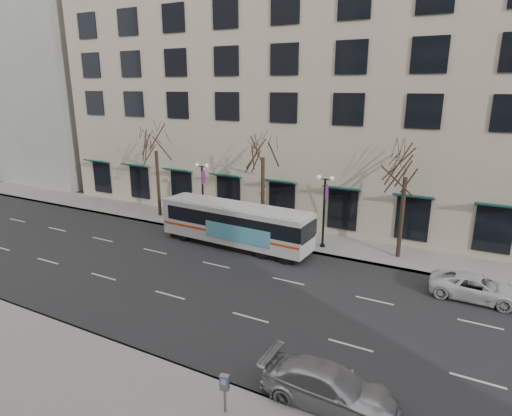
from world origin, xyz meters
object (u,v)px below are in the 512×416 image
Objects in this scene: lamp_post_left at (203,192)px; city_bus at (236,224)px; tree_far_mid at (263,144)px; silver_car at (329,387)px; white_pickup at (476,288)px; tree_far_left at (155,139)px; pay_station at (225,385)px; tree_far_right at (407,162)px; lamp_post_right at (324,208)px.

lamp_post_left is 5.21m from city_bus.
tree_far_mid is 6.07m from city_bus.
lamp_post_left is at bearing 46.90° from silver_car.
tree_far_left is at bearing 82.09° from white_pickup.
pay_station is (17.33, -17.18, -5.49)m from tree_far_left.
tree_far_left reaches higher than tree_far_right.
lamp_post_right is 6.19m from city_bus.
pay_station is (-2.98, -2.18, 0.49)m from silver_car.
pay_station is (-2.67, -17.18, -5.22)m from tree_far_right.
city_bus is at bearing -100.41° from tree_far_mid.
tree_far_left reaches higher than white_pickup.
tree_far_mid is 1.84× the size of white_pickup.
tree_far_right is 16.05m from silver_car.
tree_far_left reaches higher than city_bus.
tree_far_right is 5.52× the size of pay_station.
silver_car is 3.73m from pay_station.
tree_far_mid is at bearing 76.38° from white_pickup.
pay_station is (-7.35, -13.41, 0.56)m from white_pickup.
lamp_post_left reaches higher than pay_station.
city_bus is (-10.55, -3.01, -4.76)m from tree_far_right.
tree_far_right reaches higher than silver_car.
tree_far_mid is 16.40m from white_pickup.
tree_far_left is 1.60× the size of lamp_post_right.
white_pickup is (14.68, -3.77, -6.26)m from tree_far_mid.
city_bus is 16.21m from silver_car.
silver_car is at bearing -45.07° from city_bus.
pay_station is (2.32, -16.58, -1.74)m from lamp_post_right.
tree_far_right is at bearing -0.00° from tree_far_mid.
tree_far_left is at bearing 123.14° from pay_station.
tree_far_right reaches higher than pay_station.
tree_far_mid reaches higher than white_pickup.
tree_far_mid is 10.01m from tree_far_right.
silver_car reaches higher than white_pickup.
lamp_post_right is 1.12× the size of white_pickup.
lamp_post_left is at bearing -173.15° from tree_far_mid.
tree_far_left is 20.00m from tree_far_right.
lamp_post_left is at bearing 154.28° from city_bus.
tree_far_right is 1.63× the size of silver_car.
tree_far_right is 15.40m from lamp_post_left.
city_bus reaches higher than white_pickup.
silver_car is (0.31, -15.00, -5.70)m from tree_far_right.
tree_far_mid is (10.00, 0.00, 0.21)m from tree_far_left.
silver_car is (15.31, -14.40, -2.23)m from lamp_post_left.
tree_far_mid is at bearing 180.00° from tree_far_right.
city_bus is 7.75× the size of pay_station.
tree_far_mid is at bearing 100.99° from pay_station.
tree_far_left is 25.01m from pay_station.
tree_far_mid is 0.76× the size of city_bus.
silver_car is at bearing -55.49° from tree_far_mid.
tree_far_mid is 1.64× the size of lamp_post_left.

